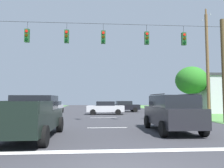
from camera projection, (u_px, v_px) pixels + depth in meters
The scene contains 13 objects.
stop_bar_stripe at pixel (116, 151), 7.27m from camera, with size 15.83×0.45×0.01m, color white.
lane_dash_0 at pixel (107, 128), 13.24m from camera, with size 0.15×2.50×0.01m, color white.
lane_dash_1 at pixel (103, 118), 20.47m from camera, with size 0.15×2.50×0.01m, color white.
lane_dash_2 at pixel (102, 113), 27.26m from camera, with size 0.15×2.50×0.01m, color white.
lane_dash_3 at pixel (101, 111), 33.26m from camera, with size 0.15×2.50×0.01m, color white.
overhead_signal_span at pixel (104, 62), 15.53m from camera, with size 18.53×0.31×7.92m.
pickup_truck at pixel (32, 117), 9.75m from camera, with size 2.32×5.42×1.95m.
suv_black at pixel (172, 112), 11.68m from camera, with size 2.24×4.82×2.05m.
distant_car_crossing_white at pixel (54, 107), 26.91m from camera, with size 2.03×4.31×1.52m.
distant_car_oncoming at pixel (106, 108), 24.89m from camera, with size 4.42×2.27×1.52m.
distant_car_far_parked at pixel (124, 106), 29.70m from camera, with size 4.40×2.21×1.52m.
utility_pole_mid_right at pixel (207, 64), 20.25m from camera, with size 0.28×1.61×10.51m.
tree_roadside_right at pixel (191, 81), 27.19m from camera, with size 4.00×4.00×5.94m.
Camera 1 is at (-0.67, -5.00, 1.77)m, focal length 34.17 mm.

